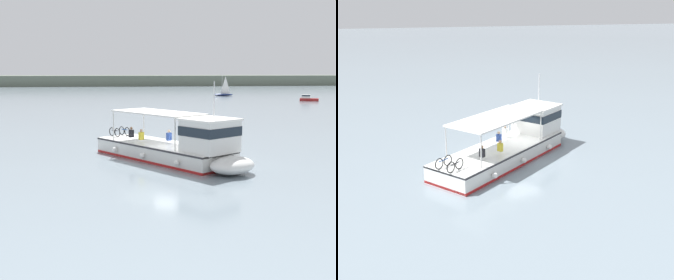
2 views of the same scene
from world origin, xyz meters
TOP-DOWN VIEW (x-y plane):
  - ground_plane at (0.00, 0.00)m, footprint 400.00×400.00m
  - ferry_main at (0.33, 0.42)m, footprint 9.57×12.32m

SIDE VIEW (x-z plane):
  - ground_plane at x=0.00m, z-range 0.00..0.00m
  - ferry_main at x=0.33m, z-range -1.64..3.68m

